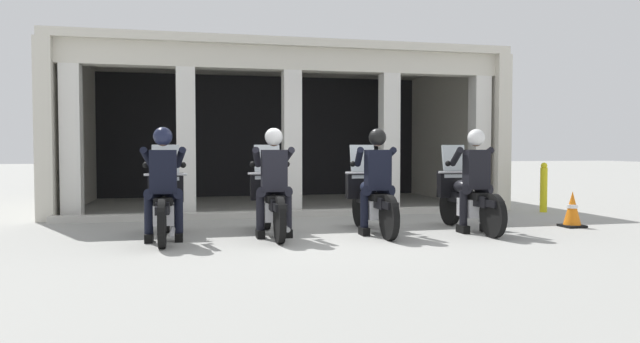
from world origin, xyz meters
name	(u,v)px	position (x,y,z in m)	size (l,w,h in m)	color
ground_plane	(290,212)	(0.00, 3.00, 0.00)	(80.00, 80.00, 0.00)	#999993
station_building	(273,113)	(0.01, 5.33, 2.14)	(9.19, 5.08, 3.41)	black
kerb_strip	(296,213)	(0.01, 2.30, 0.06)	(8.69, 0.24, 0.12)	#B7B5AD
motorcycle_far_left	(165,204)	(-2.30, 0.13, 0.50)	(0.62, 2.04, 1.35)	black
police_officer_far_left	(163,174)	(-2.31, -0.15, 0.94)	(0.63, 0.61, 1.58)	black
motorcycle_center_left	(271,201)	(-0.77, 0.16, 0.50)	(0.62, 2.04, 1.35)	black
police_officer_center_left	(274,173)	(-0.77, -0.12, 0.94)	(0.63, 0.61, 1.58)	black
motorcycle_center_right	(371,200)	(0.77, 0.08, 0.50)	(0.62, 2.04, 1.35)	black
police_officer_center_right	(377,172)	(0.77, -0.20, 0.94)	(0.63, 0.61, 1.58)	black
motorcycle_far_right	(466,198)	(2.31, -0.04, 0.50)	(0.62, 2.04, 1.35)	black
police_officer_far_right	(475,171)	(2.31, -0.32, 0.94)	(0.63, 0.61, 1.58)	black
traffic_cone_flank	(572,210)	(4.16, -0.12, 0.29)	(0.34, 0.34, 0.59)	black
bollard_kerbside	(544,187)	(5.03, 1.94, 0.50)	(0.14, 0.14, 1.01)	yellow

